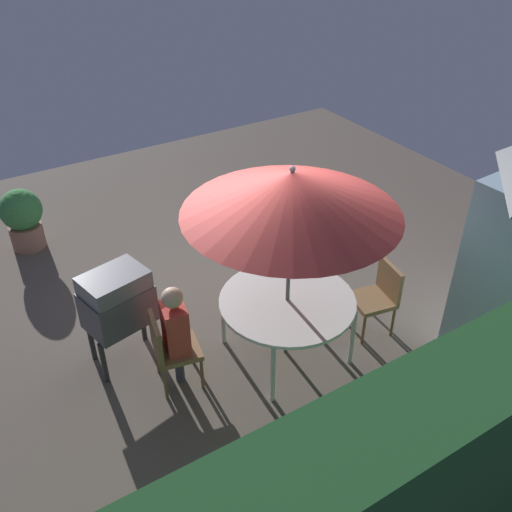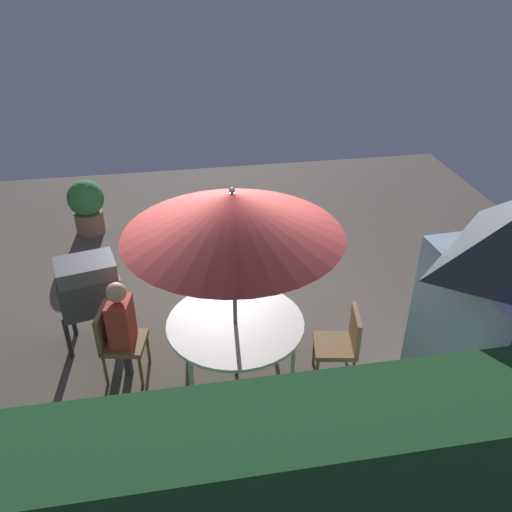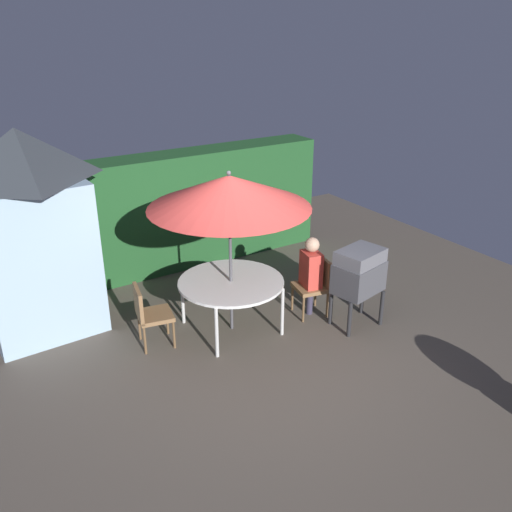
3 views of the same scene
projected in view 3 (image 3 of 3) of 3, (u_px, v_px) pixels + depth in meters
ground_plane at (268, 360)px, 7.29m from camera, size 11.00×11.00×0.00m
hedge_backdrop at (160, 214)px, 9.60m from camera, size 6.19×0.69×2.07m
garden_shed at (31, 233)px, 7.49m from camera, size 1.63×1.41×2.92m
patio_table at (231, 284)px, 7.75m from camera, size 1.51×1.51×0.78m
patio_umbrella at (229, 192)px, 7.21m from camera, size 2.21×2.21×2.37m
bbq_grill at (359, 273)px, 7.82m from camera, size 0.79×0.64×1.20m
chair_near_shed at (315, 282)px, 8.27m from camera, size 0.55×0.54×0.90m
chair_far_side at (149, 312)px, 7.43m from camera, size 0.54×0.54×0.90m
person_in_red at (311, 267)px, 8.14m from camera, size 0.30×0.38×1.26m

